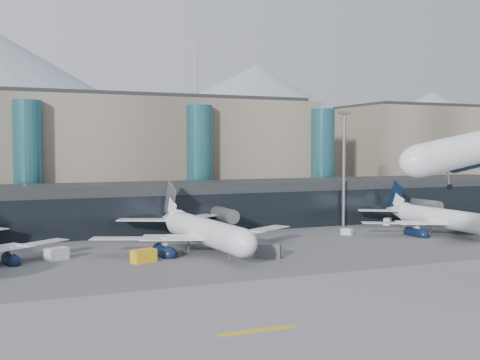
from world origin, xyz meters
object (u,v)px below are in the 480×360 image
at_px(jet_parked_mid, 197,222).
at_px(veh_g, 347,232).
at_px(lightmast_mid, 344,162).
at_px(jet_parked_right, 432,212).
at_px(veh_h, 144,256).
at_px(veh_a, 57,254).
at_px(veh_c, 268,251).
at_px(veh_d, 387,222).
at_px(veh_b, 209,232).

relative_size(jet_parked_mid, veh_g, 17.76).
distance_m(lightmast_mid, jet_parked_right, 21.84).
height_order(jet_parked_right, veh_g, jet_parked_right).
bearing_deg(veh_h, jet_parked_right, -10.62).
bearing_deg(veh_a, veh_h, -59.83).
distance_m(veh_c, veh_d, 50.70).
distance_m(veh_a, veh_b, 34.39).
bearing_deg(veh_d, veh_c, 168.80).
bearing_deg(veh_c, jet_parked_mid, 153.18).
xyz_separation_m(veh_c, veh_d, (43.09, 26.71, -0.38)).
relative_size(veh_a, veh_h, 0.93).
distance_m(jet_parked_mid, jet_parked_right, 51.70).
distance_m(lightmast_mid, veh_d, 17.35).
height_order(jet_parked_mid, veh_g, jet_parked_mid).
bearing_deg(lightmast_mid, jet_parked_mid, -158.07).
height_order(jet_parked_mid, veh_h, jet_parked_mid).
distance_m(lightmast_mid, jet_parked_mid, 44.39).
height_order(veh_d, veh_g, veh_d).
bearing_deg(veh_a, veh_g, -22.90).
xyz_separation_m(jet_parked_mid, veh_h, (-11.53, -8.69, -3.73)).
bearing_deg(veh_h, veh_g, -2.92).
bearing_deg(veh_b, veh_c, 164.75).
xyz_separation_m(jet_parked_mid, veh_g, (33.33, 4.24, -4.10)).
bearing_deg(veh_h, veh_c, -30.35).
xyz_separation_m(jet_parked_mid, veh_c, (7.60, -12.53, -3.60)).
relative_size(jet_parked_right, veh_a, 10.46).
bearing_deg(veh_h, veh_a, 129.75).
relative_size(lightmast_mid, veh_c, 6.25).
relative_size(jet_parked_right, veh_g, 16.20).
distance_m(jet_parked_mid, veh_a, 23.87).
bearing_deg(veh_d, jet_parked_mid, 152.63).
distance_m(jet_parked_right, veh_g, 19.07).
height_order(veh_c, veh_h, veh_c).
bearing_deg(jet_parked_mid, veh_a, 89.99).
height_order(jet_parked_right, veh_a, jet_parked_right).
bearing_deg(jet_parked_mid, veh_h, 123.58).
distance_m(jet_parked_right, veh_a, 75.32).
height_order(jet_parked_mid, veh_d, jet_parked_mid).
distance_m(veh_b, veh_d, 43.41).
relative_size(jet_parked_right, veh_c, 8.65).
bearing_deg(jet_parked_mid, jet_parked_right, -92.76).
height_order(veh_a, veh_c, veh_c).
xyz_separation_m(veh_b, veh_h, (-18.80, -22.58, 0.25)).
bearing_deg(veh_a, veh_c, -48.24).
xyz_separation_m(lightmast_mid, veh_h, (-51.71, -24.87, -13.41)).
distance_m(jet_parked_mid, veh_h, 14.91).
xyz_separation_m(lightmast_mid, veh_b, (-32.90, -2.29, -13.66)).
bearing_deg(lightmast_mid, veh_d, -10.78).
xyz_separation_m(veh_c, veh_h, (-19.12, 3.84, -0.13)).
xyz_separation_m(veh_d, veh_g, (-17.35, -9.94, -0.12)).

